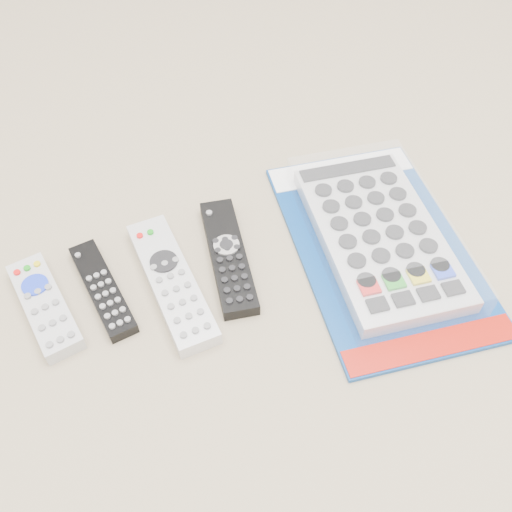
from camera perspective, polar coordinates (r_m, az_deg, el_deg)
name	(u,v)px	position (r m, az deg, el deg)	size (l,w,h in m)	color
remote_small_grey	(45,306)	(0.78, -20.37, -4.69)	(0.07, 0.17, 0.02)	#AEAEB0
remote_slim_black	(103,289)	(0.78, -15.08, -3.21)	(0.05, 0.17, 0.02)	black
remote_silver_dvd	(172,282)	(0.76, -8.43, -2.55)	(0.06, 0.22, 0.03)	silver
remote_large_black	(228,256)	(0.79, -2.79, 0.01)	(0.09, 0.20, 0.02)	black
jumbo_remote_packaged	(379,234)	(0.81, 12.24, 2.14)	(0.29, 0.41, 0.05)	navy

